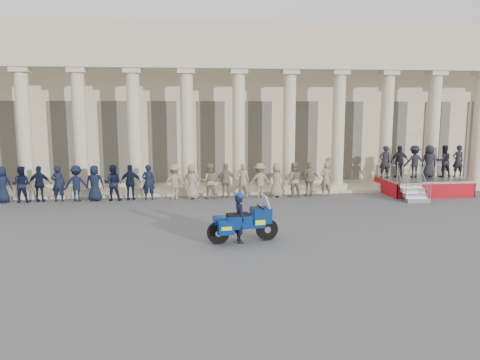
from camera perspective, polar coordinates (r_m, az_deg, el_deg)
name	(u,v)px	position (r m, az deg, el deg)	size (l,w,h in m)	color
ground	(226,235)	(16.27, -1.66, -6.74)	(90.00, 90.00, 0.00)	#4A4A4D
building	(207,106)	(30.41, -4.03, 8.98)	(40.00, 12.50, 9.00)	#C2B291
officer_rank	(142,182)	(22.87, -11.90, -0.27)	(18.76, 0.65, 1.71)	black
reviewing_stand	(422,167)	(25.86, 21.31, 1.45)	(4.60, 3.92, 2.47)	gray
motorcycle	(244,222)	(15.31, 0.44, -5.15)	(2.38, 1.09, 1.54)	black
rider	(240,217)	(15.24, -0.04, -4.54)	(0.47, 0.63, 1.68)	black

